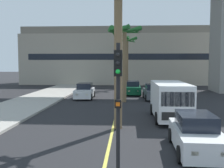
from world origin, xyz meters
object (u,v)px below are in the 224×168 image
Objects in this scene: car_queue_front at (153,92)px; car_queue_fourth at (133,88)px; car_queue_second at (196,134)px; palm_tree_mid_median at (118,9)px; car_queue_third at (85,91)px; delivery_van at (170,100)px; traffic_light_median_near at (118,93)px; palm_tree_near_median at (125,41)px; palm_tree_far_median at (127,48)px.

car_queue_front and car_queue_fourth have the same top height.
palm_tree_mid_median is at bearing 131.75° from car_queue_second.
car_queue_front and car_queue_third have the same top height.
delivery_van is at bearing 90.61° from car_queue_second.
traffic_light_median_near reaches higher than car_queue_third.
car_queue_second is 14.86m from palm_tree_near_median.
car_queue_fourth is at bearing 35.77° from car_queue_third.
delivery_van reaches higher than car_queue_third.
car_queue_fourth is 13.59m from delivery_van.
car_queue_second is at bearing 43.38° from traffic_light_median_near.
traffic_light_median_near is at bearing -77.82° from car_queue_third.
delivery_van is at bearing 71.75° from traffic_light_median_near.
delivery_van is at bearing -68.32° from palm_tree_near_median.
car_queue_third is at bearing 102.18° from traffic_light_median_near.
car_queue_third is at bearing 114.05° from car_queue_second.
palm_tree_mid_median is (-3.22, -2.51, 5.20)m from delivery_van.
car_queue_second is 17.53m from car_queue_third.
palm_tree_far_median is at bearing 95.94° from car_queue_second.
palm_tree_near_median is 10.04m from palm_tree_mid_median.
traffic_light_median_near is (-3.06, -2.89, 1.99)m from car_queue_second.
palm_tree_near_median reaches higher than car_queue_third.
delivery_van is at bearing 37.93° from palm_tree_mid_median.
car_queue_front is 13.67m from palm_tree_mid_median.
car_queue_front is at bearing -63.67° from car_queue_fourth.
delivery_van reaches higher than car_queue_fourth.
car_queue_second is 1.00× the size of car_queue_third.
delivery_van is 9.17m from palm_tree_near_median.
car_queue_fourth is 0.58× the size of palm_tree_near_median.
palm_tree_far_median reaches higher than car_queue_third.
palm_tree_far_median is (-2.67, 11.88, 5.07)m from car_queue_front.
car_queue_second is (0.20, -15.68, 0.00)m from car_queue_front.
delivery_van is (0.13, -9.49, 0.57)m from car_queue_front.
car_queue_third is 14.14m from palm_tree_mid_median.
car_queue_front is at bearing 35.08° from palm_tree_near_median.
car_queue_fourth is (5.00, 3.60, 0.00)m from car_queue_third.
palm_tree_far_median is (4.27, 11.56, 5.07)m from car_queue_third.
palm_tree_far_median is (-2.80, 21.37, 4.50)m from delivery_van.
palm_tree_mid_median is at bearing 91.97° from traffic_light_median_near.
traffic_light_median_near is at bearing -92.34° from car_queue_fourth.
delivery_van reaches higher than car_queue_second.
palm_tree_mid_median is (-1.15, -15.93, 5.77)m from car_queue_fourth.
traffic_light_median_near is 0.56× the size of palm_tree_far_median.
car_queue_front is 18.90m from traffic_light_median_near.
car_queue_fourth is 7.77m from palm_tree_near_median.
car_queue_second is 0.50× the size of palm_tree_mid_median.
palm_tree_near_median reaches higher than car_queue_front.
car_queue_fourth is 0.49× the size of palm_tree_mid_median.
palm_tree_near_median is 0.85× the size of palm_tree_mid_median.
car_queue_third is 1.01× the size of car_queue_fourth.
palm_tree_mid_median is (-3.09, -12.00, 5.77)m from car_queue_front.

